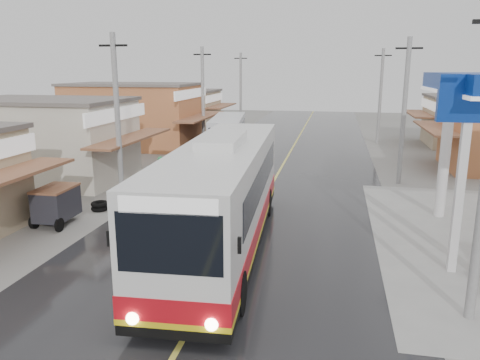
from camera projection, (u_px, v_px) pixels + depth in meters
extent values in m
plane|color=slate|center=(210.00, 293.00, 13.59)|extent=(120.00, 120.00, 0.00)
cube|color=black|center=(276.00, 178.00, 27.88)|extent=(12.00, 90.00, 0.02)
cube|color=#D8CC4C|center=(276.00, 177.00, 27.87)|extent=(0.15, 90.00, 0.01)
cylinder|color=white|center=(445.00, 155.00, 19.96)|extent=(0.44, 0.44, 5.50)
cube|color=white|center=(461.00, 181.00, 14.34)|extent=(0.25, 0.25, 6.00)
cube|color=navy|center=(470.00, 98.00, 13.76)|extent=(1.80, 0.30, 1.40)
cube|color=silver|center=(223.00, 190.00, 16.43)|extent=(3.44, 13.08, 3.18)
cube|color=black|center=(223.00, 235.00, 16.83)|extent=(3.46, 13.10, 0.32)
cube|color=red|center=(223.00, 221.00, 16.70)|extent=(3.48, 13.12, 0.59)
cube|color=yellow|center=(223.00, 231.00, 16.79)|extent=(3.49, 13.13, 0.15)
cube|color=black|center=(225.00, 177.00, 16.87)|extent=(3.32, 10.39, 1.08)
cube|color=black|center=(170.00, 243.00, 10.15)|extent=(2.40, 0.26, 1.40)
cube|color=black|center=(246.00, 147.00, 22.51)|extent=(2.40, 0.26, 1.19)
cube|color=white|center=(168.00, 205.00, 9.94)|extent=(2.20, 0.25, 0.38)
cube|color=silver|center=(222.00, 140.00, 16.02)|extent=(1.48, 3.31, 0.32)
cylinder|color=black|center=(149.00, 287.00, 12.61)|extent=(0.45, 1.21, 1.19)
cylinder|color=black|center=(237.00, 293.00, 12.28)|extent=(0.45, 1.21, 1.19)
cylinder|color=black|center=(213.00, 200.00, 20.92)|extent=(0.45, 1.21, 1.19)
cylinder|color=black|center=(266.00, 202.00, 20.58)|extent=(0.45, 1.21, 1.19)
sphere|color=#FFF2CC|center=(133.00, 318.00, 10.63)|extent=(0.32, 0.32, 0.30)
sphere|color=#FFF2CC|center=(212.00, 324.00, 10.38)|extent=(0.32, 0.32, 0.30)
cube|color=black|center=(109.00, 238.00, 10.61)|extent=(0.08, 0.08, 0.38)
cube|color=black|center=(239.00, 245.00, 10.19)|extent=(0.08, 0.08, 0.38)
cube|color=silver|center=(228.00, 132.00, 35.71)|extent=(3.32, 8.48, 2.29)
cube|color=navy|center=(228.00, 142.00, 35.89)|extent=(3.36, 8.52, 0.92)
cube|color=black|center=(228.00, 128.00, 35.63)|extent=(3.17, 7.12, 0.83)
cube|color=black|center=(222.00, 135.00, 31.68)|extent=(1.90, 0.38, 1.01)
cylinder|color=black|center=(211.00, 153.00, 33.19)|extent=(0.40, 0.95, 0.92)
cylinder|color=black|center=(238.00, 154.00, 33.07)|extent=(0.40, 0.95, 0.92)
cylinder|color=black|center=(219.00, 141.00, 38.89)|extent=(0.40, 0.95, 0.92)
cylinder|color=black|center=(243.00, 141.00, 38.77)|extent=(0.40, 0.95, 0.92)
imported|color=black|center=(163.00, 188.00, 23.36)|extent=(0.91, 2.10, 1.07)
imported|color=#2A8046|center=(161.00, 174.00, 22.95)|extent=(0.69, 0.49, 1.78)
cube|color=#26262D|center=(57.00, 204.00, 19.40)|extent=(1.28, 1.92, 1.22)
cube|color=brown|center=(55.00, 188.00, 19.24)|extent=(1.33, 1.96, 0.09)
cylinder|color=black|center=(34.00, 222.00, 19.02)|extent=(0.19, 0.57, 0.56)
cylinder|color=black|center=(52.00, 212.00, 20.28)|extent=(0.19, 0.57, 0.56)
cylinder|color=black|center=(59.00, 225.00, 18.64)|extent=(0.13, 0.57, 0.56)
torus|color=black|center=(100.00, 208.00, 21.48)|extent=(0.80, 0.80, 0.21)
torus|color=black|center=(100.00, 204.00, 21.43)|extent=(0.80, 0.80, 0.21)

